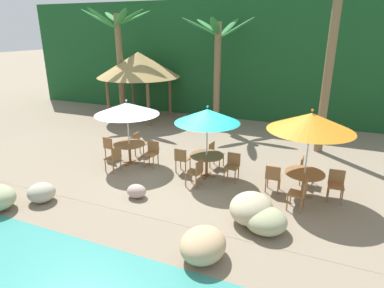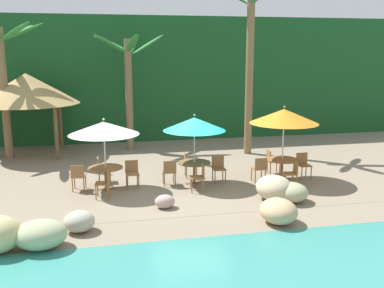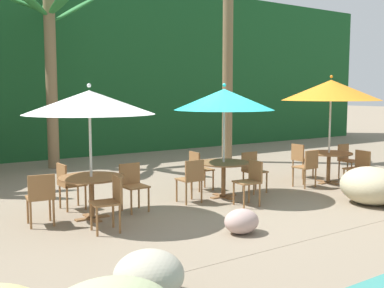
% 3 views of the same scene
% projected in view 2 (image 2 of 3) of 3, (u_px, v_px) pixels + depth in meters
% --- Properties ---
extents(ground_plane, '(120.00, 120.00, 0.00)m').
position_uv_depth(ground_plane, '(189.00, 187.00, 14.64)').
color(ground_plane, gray).
extents(terrace_deck, '(18.00, 5.20, 0.01)m').
position_uv_depth(terrace_deck, '(189.00, 187.00, 14.64)').
color(terrace_deck, gray).
rests_on(terrace_deck, ground).
extents(foliage_backdrop, '(28.00, 2.40, 6.00)m').
position_uv_depth(foliage_backdrop, '(153.00, 78.00, 22.64)').
color(foliage_backdrop, '#194C23').
rests_on(foliage_backdrop, ground).
extents(rock_seawall, '(16.20, 3.33, 0.81)m').
position_uv_depth(rock_seawall, '(187.00, 213.00, 11.38)').
color(rock_seawall, '#BCAF8B').
rests_on(rock_seawall, ground).
extents(umbrella_white, '(2.21, 2.21, 2.32)m').
position_uv_depth(umbrella_white, '(104.00, 128.00, 13.98)').
color(umbrella_white, silver).
rests_on(umbrella_white, ground).
extents(dining_table_white, '(1.10, 1.10, 0.74)m').
position_uv_depth(dining_table_white, '(106.00, 171.00, 14.26)').
color(dining_table_white, brown).
rests_on(dining_table_white, ground).
extents(chair_white_seaward, '(0.43, 0.44, 0.87)m').
position_uv_depth(chair_white_seaward, '(132.00, 172.00, 14.57)').
color(chair_white_seaward, olive).
rests_on(chair_white_seaward, ground).
extents(chair_white_inland, '(0.44, 0.43, 0.87)m').
position_uv_depth(chair_white_inland, '(101.00, 168.00, 15.07)').
color(chair_white_inland, olive).
rests_on(chair_white_inland, ground).
extents(chair_white_left, '(0.47, 0.48, 0.87)m').
position_uv_depth(chair_white_left, '(78.00, 175.00, 14.13)').
color(chair_white_left, olive).
rests_on(chair_white_left, ground).
extents(chair_white_right, '(0.48, 0.48, 0.87)m').
position_uv_depth(chair_white_right, '(105.00, 182.00, 13.46)').
color(chair_white_right, olive).
rests_on(chair_white_right, ground).
extents(umbrella_teal, '(2.06, 2.06, 2.36)m').
position_uv_depth(umbrella_teal, '(194.00, 124.00, 14.61)').
color(umbrella_teal, silver).
rests_on(umbrella_teal, ground).
extents(dining_table_teal, '(1.10, 1.10, 0.74)m').
position_uv_depth(dining_table_teal, '(194.00, 166.00, 14.90)').
color(dining_table_teal, brown).
rests_on(dining_table_teal, ground).
extents(chair_teal_seaward, '(0.43, 0.44, 0.87)m').
position_uv_depth(chair_teal_seaward, '(218.00, 167.00, 15.16)').
color(chair_teal_seaward, olive).
rests_on(chair_teal_seaward, ground).
extents(chair_teal_inland, '(0.46, 0.45, 0.87)m').
position_uv_depth(chair_teal_inland, '(188.00, 163.00, 15.73)').
color(chair_teal_inland, olive).
rests_on(chair_teal_inland, ground).
extents(chair_teal_left, '(0.43, 0.44, 0.87)m').
position_uv_depth(chair_teal_left, '(169.00, 171.00, 14.68)').
color(chair_teal_left, olive).
rests_on(chair_teal_left, ground).
extents(chair_teal_right, '(0.47, 0.47, 0.87)m').
position_uv_depth(chair_teal_right, '(200.00, 176.00, 14.10)').
color(chair_teal_right, olive).
rests_on(chair_teal_right, ground).
extents(umbrella_orange, '(2.31, 2.31, 2.57)m').
position_uv_depth(umbrella_orange, '(284.00, 116.00, 14.99)').
color(umbrella_orange, silver).
rests_on(umbrella_orange, ground).
extents(dining_table_orange, '(1.10, 1.10, 0.74)m').
position_uv_depth(dining_table_orange, '(282.00, 163.00, 15.32)').
color(dining_table_orange, brown).
rests_on(dining_table_orange, ground).
extents(chair_orange_seaward, '(0.44, 0.45, 0.87)m').
position_uv_depth(chair_orange_seaward, '(303.00, 163.00, 15.64)').
color(chair_orange_seaward, olive).
rests_on(chair_orange_seaward, ground).
extents(chair_orange_inland, '(0.45, 0.44, 0.87)m').
position_uv_depth(chair_orange_inland, '(271.00, 160.00, 16.15)').
color(chair_orange_inland, olive).
rests_on(chair_orange_inland, ground).
extents(chair_orange_left, '(0.43, 0.43, 0.87)m').
position_uv_depth(chair_orange_left, '(260.00, 168.00, 15.07)').
color(chair_orange_left, olive).
rests_on(chair_orange_left, ground).
extents(chair_orange_right, '(0.47, 0.47, 0.87)m').
position_uv_depth(chair_orange_right, '(292.00, 172.00, 14.52)').
color(chair_orange_right, olive).
rests_on(chair_orange_right, ground).
extents(palm_tree_nearest, '(3.45, 3.51, 5.52)m').
position_uv_depth(palm_tree_nearest, '(2.00, 63.00, 17.81)').
color(palm_tree_nearest, brown).
rests_on(palm_tree_nearest, ground).
extents(palm_tree_second, '(3.20, 3.34, 5.11)m').
position_uv_depth(palm_tree_second, '(128.00, 74.00, 19.54)').
color(palm_tree_second, brown).
rests_on(palm_tree_second, ground).
extents(palm_tree_third, '(2.69, 2.64, 6.98)m').
position_uv_depth(palm_tree_third, '(250.00, 50.00, 18.55)').
color(palm_tree_third, brown).
rests_on(palm_tree_third, ground).
extents(palapa_hut, '(4.31, 4.31, 3.46)m').
position_uv_depth(palapa_hut, '(27.00, 89.00, 18.64)').
color(palapa_hut, brown).
rests_on(palapa_hut, ground).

